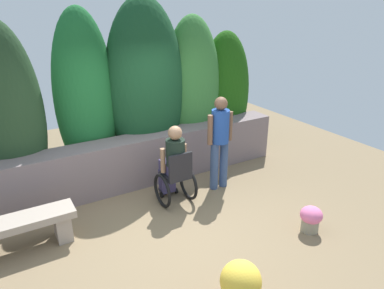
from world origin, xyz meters
name	(u,v)px	position (x,y,z in m)	size (l,w,h in m)	color
ground_plane	(169,229)	(0.00, 0.00, 0.00)	(10.84, 10.84, 0.00)	#7D694C
stone_retaining_wall	(129,163)	(0.00, 1.54, 0.44)	(6.00, 0.49, 0.89)	slate
hedge_backdrop	(111,101)	(-0.04, 2.11, 1.43)	(6.57, 1.22, 3.20)	#2A4C15
stone_bench	(10,232)	(-1.99, 0.58, 0.33)	(1.63, 0.39, 0.48)	#A19284
person_in_wheelchair	(174,167)	(0.44, 0.65, 0.62)	(0.53, 0.66, 1.33)	black
person_standing_companion	(220,137)	(1.34, 0.69, 0.95)	(0.49, 0.30, 1.64)	#364C76
flower_pot_purple_near	(240,287)	(-0.04, -1.69, 0.34)	(0.43, 0.43, 0.64)	#B14E46
flower_pot_terracotta_by_wall	(311,218)	(1.72, -1.06, 0.21)	(0.31, 0.31, 0.39)	gray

